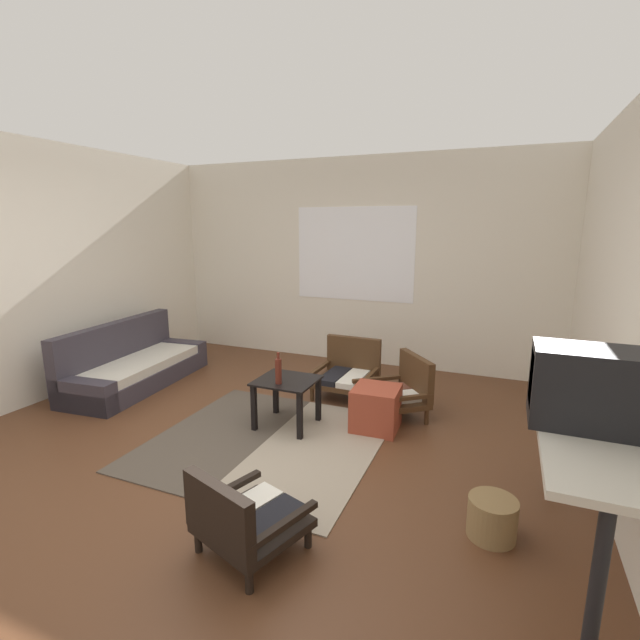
% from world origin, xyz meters
% --- Properties ---
extents(ground_plane, '(7.80, 7.80, 0.00)m').
position_xyz_m(ground_plane, '(0.00, 0.00, 0.00)').
color(ground_plane, '#56331E').
extents(far_wall_with_window, '(5.60, 0.13, 2.70)m').
position_xyz_m(far_wall_with_window, '(0.00, 3.06, 1.35)').
color(far_wall_with_window, silver).
rests_on(far_wall_with_window, ground).
extents(side_wall_left, '(0.12, 6.60, 2.70)m').
position_xyz_m(side_wall_left, '(-2.66, 0.30, 1.35)').
color(side_wall_left, silver).
rests_on(side_wall_left, ground).
extents(area_rug, '(1.88, 1.88, 0.01)m').
position_xyz_m(area_rug, '(0.07, 0.45, 0.01)').
color(area_rug, '#4C4238').
rests_on(area_rug, ground).
extents(couch, '(0.87, 1.88, 0.73)m').
position_xyz_m(couch, '(-2.07, 1.12, 0.22)').
color(couch, '#38333D').
rests_on(couch, ground).
extents(coffee_table, '(0.54, 0.49, 0.45)m').
position_xyz_m(coffee_table, '(0.09, 0.80, 0.35)').
color(coffee_table, black).
rests_on(coffee_table, ground).
extents(armchair_by_window, '(0.65, 0.62, 0.61)m').
position_xyz_m(armchair_by_window, '(0.35, 1.79, 0.26)').
color(armchair_by_window, '#472D19').
rests_on(armchair_by_window, ground).
extents(armchair_striped_foreground, '(0.67, 0.67, 0.52)m').
position_xyz_m(armchair_striped_foreground, '(0.63, -0.80, 0.24)').
color(armchair_striped_foreground, black).
rests_on(armchair_striped_foreground, ground).
extents(armchair_corner, '(0.84, 0.84, 0.59)m').
position_xyz_m(armchair_corner, '(0.99, 1.43, 0.27)').
color(armchair_corner, '#472D19').
rests_on(armchair_corner, ground).
extents(ottoman_orange, '(0.42, 0.42, 0.40)m').
position_xyz_m(ottoman_orange, '(0.87, 1.06, 0.20)').
color(ottoman_orange, '#993D28').
rests_on(ottoman_orange, ground).
extents(console_shelf, '(0.44, 1.63, 0.85)m').
position_xyz_m(console_shelf, '(2.30, -0.12, 0.76)').
color(console_shelf, beige).
rests_on(console_shelf, ground).
extents(crt_television, '(0.54, 0.33, 0.40)m').
position_xyz_m(crt_television, '(2.30, -0.23, 1.05)').
color(crt_television, black).
rests_on(crt_television, console_shelf).
extents(clay_vase, '(0.22, 0.22, 0.34)m').
position_xyz_m(clay_vase, '(2.30, 0.12, 0.97)').
color(clay_vase, '#A87047').
rests_on(clay_vase, console_shelf).
extents(glass_bottle, '(0.06, 0.06, 0.29)m').
position_xyz_m(glass_bottle, '(0.08, 0.68, 0.58)').
color(glass_bottle, '#5B2319').
rests_on(glass_bottle, coffee_table).
extents(wicker_basket, '(0.29, 0.29, 0.24)m').
position_xyz_m(wicker_basket, '(1.91, -0.09, 0.12)').
color(wicker_basket, olive).
rests_on(wicker_basket, ground).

